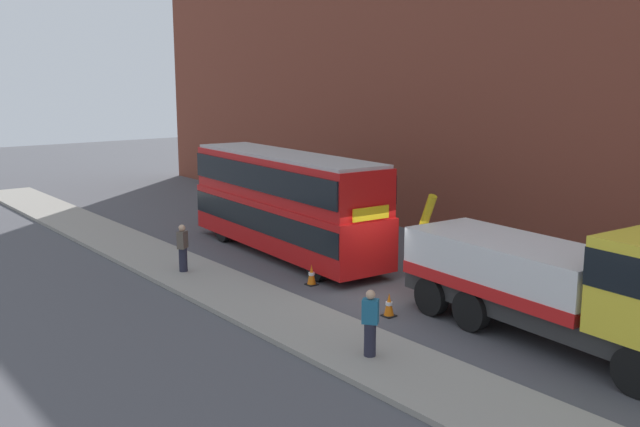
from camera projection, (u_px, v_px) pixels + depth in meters
The scene contains 9 objects.
ground_plane at pixel (393, 294), 22.99m from camera, with size 120.00×120.00×0.00m, color #4C4C51.
near_kerb at pixel (289, 319), 20.41m from camera, with size 60.00×2.80×0.15m, color gray.
building_facade at pixel (554, 48), 26.47m from camera, with size 60.00×1.50×16.00m.
recovery_tow_truck at pixel (565, 282), 18.19m from camera, with size 10.22×3.25×3.67m.
double_decker_bus at pixel (284, 199), 27.81m from camera, with size 11.16×3.30×4.06m.
pedestrian_onlooker at pixel (183, 249), 24.96m from camera, with size 0.45×0.48×1.71m.
pedestrian_bystander at pixel (370, 324), 17.35m from camera, with size 0.48×0.45×1.71m.
traffic_cone_near_bus at pixel (312, 275), 23.92m from camera, with size 0.36×0.36×0.72m.
traffic_cone_midway at pixel (389, 305), 20.77m from camera, with size 0.36×0.36×0.72m.
Camera 1 is at (15.81, -15.56, 6.99)m, focal length 39.31 mm.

